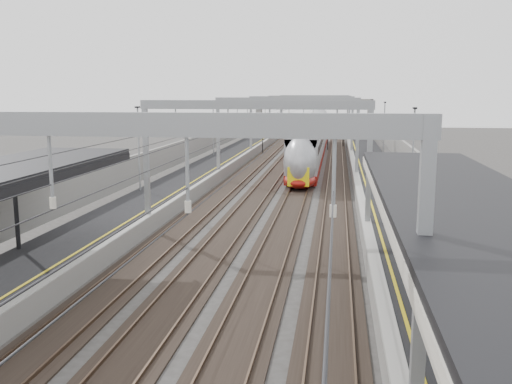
% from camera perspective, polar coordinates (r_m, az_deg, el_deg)
% --- Properties ---
extents(platform_left, '(4.00, 120.00, 1.00)m').
position_cam_1_polar(platform_left, '(56.26, -4.83, 2.18)').
color(platform_left, black).
rests_on(platform_left, ground).
extents(platform_right, '(4.00, 120.00, 1.00)m').
position_cam_1_polar(platform_right, '(54.95, 11.67, 1.83)').
color(platform_right, black).
rests_on(platform_right, ground).
extents(tracks, '(11.40, 140.00, 0.20)m').
position_cam_1_polar(tracks, '(55.09, 3.32, 1.57)').
color(tracks, black).
rests_on(tracks, ground).
extents(overhead_line, '(13.00, 140.00, 6.60)m').
position_cam_1_polar(overhead_line, '(61.14, 3.91, 8.12)').
color(overhead_line, gray).
rests_on(overhead_line, platform_left).
extents(canopy_right, '(4.40, 30.00, 4.24)m').
position_cam_1_polar(canopy_right, '(13.11, 23.32, -3.73)').
color(canopy_right, black).
rests_on(canopy_right, platform_right).
extents(overbridge, '(22.00, 2.20, 6.90)m').
position_cam_1_polar(overbridge, '(109.45, 5.82, 8.42)').
color(overbridge, gray).
rests_on(overbridge, ground).
extents(wall_left, '(0.30, 120.00, 3.20)m').
position_cam_1_polar(wall_left, '(56.92, -7.99, 3.33)').
color(wall_left, gray).
rests_on(wall_left, ground).
extents(wall_right, '(0.30, 120.00, 3.20)m').
position_cam_1_polar(wall_right, '(55.10, 15.03, 2.87)').
color(wall_right, gray).
rests_on(wall_right, ground).
extents(train, '(2.80, 50.95, 4.42)m').
position_cam_1_polar(train, '(69.36, 5.61, 5.00)').
color(train, '#9D140E').
rests_on(train, ground).
extents(signal_green, '(0.32, 0.32, 3.48)m').
position_cam_1_polar(signal_green, '(75.08, 0.66, 5.61)').
color(signal_green, black).
rests_on(signal_green, ground).
extents(signal_red_near, '(0.32, 0.32, 3.48)m').
position_cam_1_polar(signal_red_near, '(82.20, 7.22, 5.90)').
color(signal_red_near, black).
rests_on(signal_red_near, ground).
extents(signal_red_far, '(0.32, 0.32, 3.48)m').
position_cam_1_polar(signal_red_far, '(86.83, 8.73, 6.08)').
color(signal_red_far, black).
rests_on(signal_red_far, ground).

